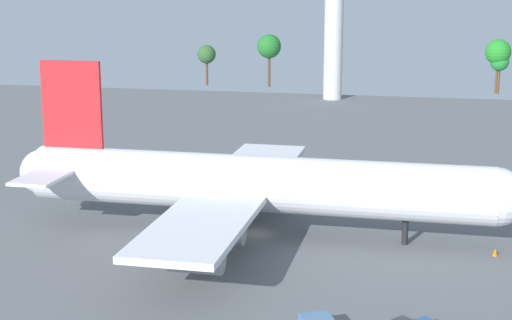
# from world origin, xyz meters

# --- Properties ---
(ground_plane) EXTENTS (235.68, 235.68, 0.00)m
(ground_plane) POSITION_xyz_m (0.00, 0.00, 0.00)
(ground_plane) COLOR slate
(cargo_airplane) EXTENTS (58.92, 49.65, 19.60)m
(cargo_airplane) POSITION_xyz_m (-0.10, -0.00, 5.95)
(cargo_airplane) COLOR silver
(cargo_airplane) RESTS_ON ground_plane
(safety_cone_nose) EXTENTS (0.56, 0.56, 0.80)m
(safety_cone_nose) POSITION_xyz_m (26.51, -1.71, 0.40)
(safety_cone_nose) COLOR orange
(safety_cone_nose) RESTS_ON ground_plane
(control_tower) EXTENTS (8.84, 8.84, 32.96)m
(control_tower) POSITION_xyz_m (-4.53, 109.85, 19.76)
(control_tower) COLOR silver
(control_tower) RESTS_ON ground_plane
(tree_line_backdrop) EXTENTS (101.66, 6.68, 14.70)m
(tree_line_backdrop) POSITION_xyz_m (7.46, 129.15, 10.36)
(tree_line_backdrop) COLOR #51381E
(tree_line_backdrop) RESTS_ON ground_plane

